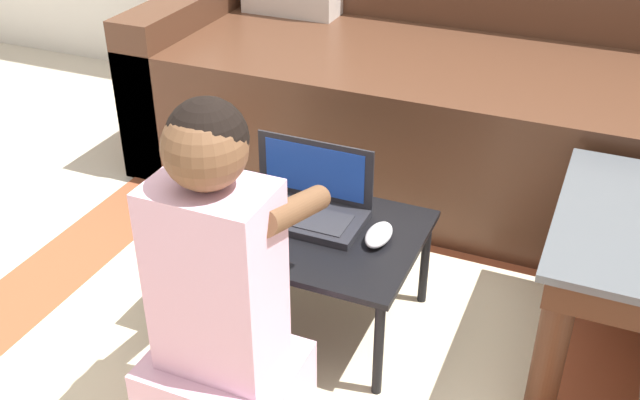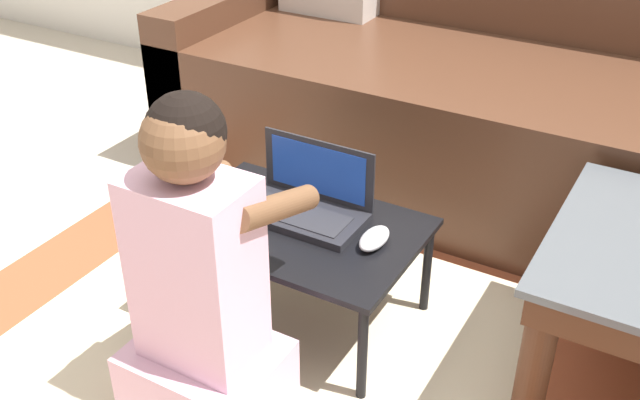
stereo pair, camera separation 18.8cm
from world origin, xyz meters
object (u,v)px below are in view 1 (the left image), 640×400
at_px(laptop, 305,205).
at_px(person_seated, 220,297).
at_px(computer_mouse, 379,235).
at_px(couch, 459,95).
at_px(laptop_desk, 298,236).

relative_size(laptop, person_seated, 0.40).
bearing_deg(computer_mouse, couch, 92.20).
distance_m(laptop_desk, computer_mouse, 0.21).
relative_size(couch, laptop, 6.79).
relative_size(couch, computer_mouse, 18.98).
xyz_separation_m(couch, laptop, (-0.18, -0.91, 0.02)).
height_order(couch, laptop, couch).
bearing_deg(laptop, person_seated, -89.25).
xyz_separation_m(computer_mouse, person_seated, (-0.21, -0.41, 0.04)).
relative_size(laptop_desk, laptop, 1.95).
bearing_deg(computer_mouse, laptop, 171.08).
relative_size(computer_mouse, person_seated, 0.14).
bearing_deg(person_seated, computer_mouse, 63.23).
xyz_separation_m(laptop_desk, computer_mouse, (0.21, 0.02, 0.04)).
height_order(laptop_desk, computer_mouse, computer_mouse).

